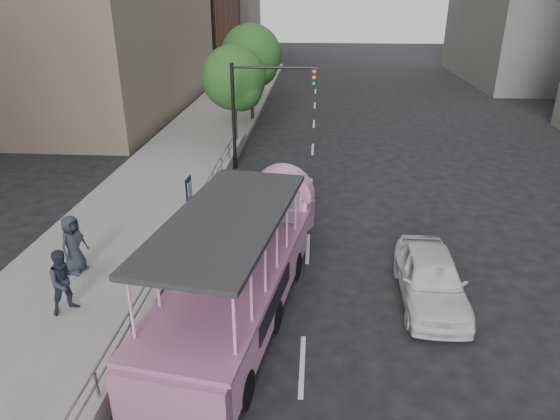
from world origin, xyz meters
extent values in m
plane|color=black|center=(0.00, 0.00, 0.00)|extent=(160.00, 160.00, 0.00)
cube|color=#969691|center=(-5.75, 10.00, 0.15)|extent=(5.50, 80.00, 0.30)
cube|color=#9D9D98|center=(-3.12, 2.00, 0.48)|extent=(0.24, 30.00, 0.36)
cylinder|color=#A8A9AD|center=(-3.12, -4.00, 1.01)|extent=(0.07, 0.07, 0.70)
cylinder|color=#A8A9AD|center=(-3.12, -2.00, 1.01)|extent=(0.07, 0.07, 0.70)
cylinder|color=#A8A9AD|center=(-3.12, 0.00, 1.01)|extent=(0.07, 0.07, 0.70)
cylinder|color=#A8A9AD|center=(-3.12, 2.00, 1.01)|extent=(0.07, 0.07, 0.70)
cylinder|color=#A8A9AD|center=(-3.12, 4.00, 1.01)|extent=(0.07, 0.07, 0.70)
cylinder|color=#A8A9AD|center=(-3.12, 6.00, 1.01)|extent=(0.07, 0.07, 0.70)
cylinder|color=#A8A9AD|center=(-3.12, 8.00, 1.01)|extent=(0.07, 0.07, 0.70)
cylinder|color=#A8A9AD|center=(-3.12, 10.00, 1.01)|extent=(0.07, 0.07, 0.70)
cylinder|color=#A8A9AD|center=(-3.12, 12.00, 1.01)|extent=(0.07, 0.07, 0.70)
cylinder|color=#A8A9AD|center=(-3.12, 2.00, 1.01)|extent=(0.06, 22.00, 0.06)
cylinder|color=#A8A9AD|center=(-3.12, 2.00, 1.34)|extent=(0.06, 22.00, 0.06)
cylinder|color=black|center=(-2.36, -3.00, 0.43)|extent=(0.47, 0.91, 0.87)
cylinder|color=black|center=(-0.26, -3.34, 0.43)|extent=(0.47, 0.91, 0.87)
cylinder|color=black|center=(-1.93, -0.33, 0.43)|extent=(0.47, 0.91, 0.87)
cylinder|color=black|center=(0.17, -0.67, 0.43)|extent=(0.47, 0.91, 0.87)
cylinder|color=black|center=(-1.50, 2.34, 0.43)|extent=(0.47, 0.91, 0.87)
cylinder|color=black|center=(0.60, 2.00, 0.43)|extent=(0.47, 0.91, 0.87)
cube|color=#EE97CA|center=(-0.85, -0.31, 0.99)|extent=(3.65, 8.21, 1.21)
cube|color=#EE97CA|center=(-0.11, 4.27, 1.23)|extent=(2.66, 2.40, 1.51)
cylinder|color=#EE97CA|center=(0.02, 5.08, 1.52)|extent=(2.35, 1.03, 2.27)
cube|color=#9D5B83|center=(-1.50, -4.37, 0.99)|extent=(2.44, 0.72, 1.21)
cube|color=#9D5B83|center=(-0.85, -0.31, 1.65)|extent=(3.81, 8.51, 0.12)
cube|color=black|center=(-0.91, -0.69, 3.28)|extent=(3.54, 6.71, 0.14)
cube|color=gray|center=(-0.38, 2.60, 2.24)|extent=(2.23, 0.55, 1.01)
cube|color=#EE97CA|center=(-0.31, 3.03, 1.95)|extent=(2.25, 1.29, 0.48)
imported|color=silver|center=(4.59, 1.07, 0.74)|extent=(1.86, 4.40, 1.49)
imported|color=#2B303F|center=(-5.39, -0.60, 1.22)|extent=(1.12, 1.12, 1.83)
imported|color=#2B303F|center=(-6.12, 1.47, 1.22)|extent=(0.87, 1.05, 1.85)
cylinder|color=black|center=(-3.00, 3.64, 1.21)|extent=(0.08, 0.08, 2.43)
cube|color=navy|center=(-3.00, 3.64, 2.24)|extent=(0.06, 0.60, 0.87)
cube|color=silver|center=(-2.97, 3.64, 2.24)|extent=(0.04, 0.39, 0.53)
cylinder|color=black|center=(-2.90, 12.50, 2.60)|extent=(0.18, 0.18, 5.20)
cylinder|color=black|center=(-0.90, 12.50, 5.00)|extent=(4.20, 0.12, 0.12)
cube|color=black|center=(1.00, 12.50, 4.55)|extent=(0.28, 0.22, 0.85)
sphere|color=red|center=(1.00, 12.37, 4.85)|extent=(0.16, 0.16, 0.16)
cylinder|color=#372219|center=(-3.40, 16.00, 1.54)|extent=(0.22, 0.22, 3.08)
sphere|color=#295823|center=(-3.40, 16.00, 3.96)|extent=(3.52, 3.52, 3.52)
sphere|color=#295823|center=(-3.00, 15.70, 3.41)|extent=(2.42, 2.42, 2.42)
cylinder|color=#372219|center=(-3.20, 22.00, 1.74)|extent=(0.22, 0.22, 3.47)
sphere|color=#295823|center=(-3.20, 22.00, 4.46)|extent=(3.97, 3.97, 3.97)
sphere|color=#295823|center=(-2.80, 21.70, 3.84)|extent=(2.73, 2.73, 2.73)
camera|label=1|loc=(1.17, -11.52, 8.29)|focal=32.00mm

